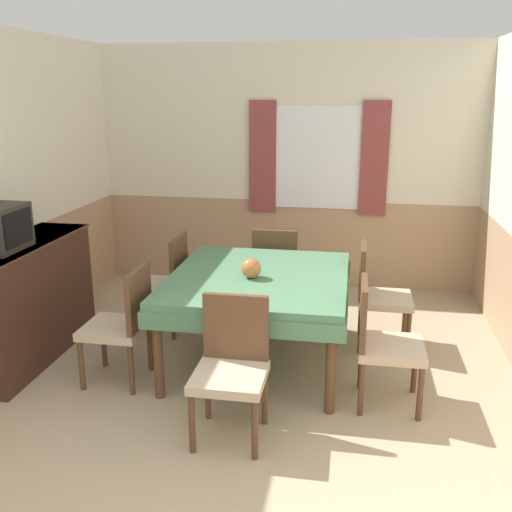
# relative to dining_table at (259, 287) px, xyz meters

# --- Properties ---
(wall_back) EXTENTS (4.48, 0.10, 2.60)m
(wall_back) POSITION_rel_dining_table_xyz_m (-0.02, 2.04, 0.67)
(wall_back) COLOR silver
(wall_back) RESTS_ON ground_plane
(dining_table) EXTENTS (1.39, 1.54, 0.73)m
(dining_table) POSITION_rel_dining_table_xyz_m (0.00, 0.00, 0.00)
(dining_table) COLOR #4C7A56
(dining_table) RESTS_ON ground_plane
(chair_head_window) EXTENTS (0.44, 0.44, 0.88)m
(chair_head_window) POSITION_rel_dining_table_xyz_m (0.00, 1.01, -0.16)
(chair_head_window) COLOR brown
(chair_head_window) RESTS_ON ground_plane
(chair_right_far) EXTENTS (0.44, 0.44, 0.88)m
(chair_right_far) POSITION_rel_dining_table_xyz_m (0.93, 0.48, -0.16)
(chair_right_far) COLOR brown
(chair_right_far) RESTS_ON ground_plane
(chair_head_near) EXTENTS (0.44, 0.44, 0.88)m
(chair_head_near) POSITION_rel_dining_table_xyz_m (0.00, -1.01, -0.16)
(chair_head_near) COLOR brown
(chair_head_near) RESTS_ON ground_plane
(chair_right_near) EXTENTS (0.44, 0.44, 0.88)m
(chair_right_near) POSITION_rel_dining_table_xyz_m (0.93, -0.48, -0.16)
(chair_right_near) COLOR brown
(chair_right_near) RESTS_ON ground_plane
(chair_left_near) EXTENTS (0.44, 0.44, 0.88)m
(chair_left_near) POSITION_rel_dining_table_xyz_m (-0.93, -0.48, -0.16)
(chair_left_near) COLOR brown
(chair_left_near) RESTS_ON ground_plane
(chair_left_far) EXTENTS (0.44, 0.44, 0.88)m
(chair_left_far) POSITION_rel_dining_table_xyz_m (-0.93, 0.48, -0.16)
(chair_left_far) COLOR brown
(chair_left_far) RESTS_ON ground_plane
(sideboard) EXTENTS (0.46, 1.43, 0.96)m
(sideboard) POSITION_rel_dining_table_xyz_m (-1.84, -0.23, -0.14)
(sideboard) COLOR #3D2319
(sideboard) RESTS_ON ground_plane
(tv) EXTENTS (0.29, 0.43, 0.33)m
(tv) POSITION_rel_dining_table_xyz_m (-1.85, -0.44, 0.50)
(tv) COLOR #2D2823
(tv) RESTS_ON sideboard
(vase) EXTENTS (0.15, 0.15, 0.15)m
(vase) POSITION_rel_dining_table_xyz_m (-0.04, -0.09, 0.18)
(vase) COLOR #B26B38
(vase) RESTS_ON dining_table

